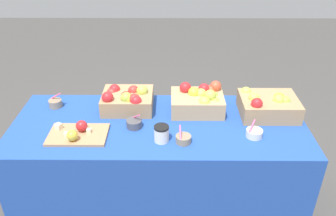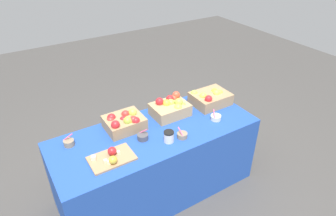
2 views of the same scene
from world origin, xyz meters
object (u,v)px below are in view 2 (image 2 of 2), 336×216
apple_crate_right (124,122)px  sample_bowl_mid (182,135)px  apple_crate_left (210,98)px  cutting_board_front (111,157)px  apple_crate_middle (171,107)px  sample_bowl_far (216,117)px  sample_bowl_extra (69,143)px  sample_bowl_near (143,137)px  coffee_cup (169,137)px

apple_crate_right → sample_bowl_mid: bearing=-46.3°
apple_crate_left → cutting_board_front: (-1.21, -0.27, -0.05)m
apple_crate_middle → apple_crate_right: bearing=178.4°
sample_bowl_far → apple_crate_right: bearing=157.9°
sample_bowl_extra → apple_crate_left: bearing=-3.5°
sample_bowl_extra → cutting_board_front: bearing=-56.8°
sample_bowl_near → sample_bowl_extra: (-0.57, 0.25, 0.00)m
apple_crate_left → sample_bowl_extra: apple_crate_left is taller
sample_bowl_near → sample_bowl_far: bearing=-7.6°
apple_crate_left → coffee_cup: bearing=-156.0°
apple_crate_middle → sample_bowl_extra: (-1.00, 0.04, -0.05)m
apple_crate_middle → sample_bowl_near: (-0.43, -0.21, -0.05)m
apple_crate_middle → sample_bowl_mid: 0.40m
sample_bowl_mid → cutting_board_front: bearing=175.0°
apple_crate_middle → apple_crate_right: apple_crate_middle is taller
cutting_board_front → apple_crate_middle: bearing=22.7°
apple_crate_left → coffee_cup: (-0.70, -0.31, -0.02)m
sample_bowl_near → coffee_cup: (0.18, -0.15, 0.02)m
apple_crate_left → apple_crate_right: (-0.94, 0.06, 0.00)m
apple_crate_left → sample_bowl_far: bearing=-117.8°
cutting_board_front → sample_bowl_near: bearing=17.4°
apple_crate_right → sample_bowl_near: 0.24m
apple_crate_left → sample_bowl_mid: apple_crate_left is taller
sample_bowl_extra → coffee_cup: (0.75, -0.40, 0.02)m
sample_bowl_extra → sample_bowl_near: bearing=-24.0°
apple_crate_right → coffee_cup: apple_crate_right is taller
apple_crate_middle → cutting_board_front: bearing=-157.3°
sample_bowl_mid → sample_bowl_extra: (-0.88, 0.42, 0.00)m
apple_crate_middle → sample_bowl_extra: size_ratio=3.36×
sample_bowl_mid → apple_crate_right: bearing=133.7°
sample_bowl_extra → sample_bowl_far: bearing=-15.0°
cutting_board_front → sample_bowl_mid: size_ratio=3.50×
apple_crate_middle → apple_crate_right: size_ratio=1.03×
apple_crate_left → apple_crate_middle: 0.45m
cutting_board_front → sample_bowl_near: (0.34, 0.11, 0.00)m
cutting_board_front → sample_bowl_extra: bearing=123.2°
cutting_board_front → sample_bowl_near: size_ratio=3.55×
apple_crate_left → sample_bowl_near: bearing=-169.4°
apple_crate_right → sample_bowl_near: bearing=-74.0°
cutting_board_front → sample_bowl_far: sample_bowl_far is taller
apple_crate_middle → sample_bowl_far: (0.31, -0.31, -0.05)m
apple_crate_left → sample_bowl_near: (-0.88, -0.16, -0.04)m
sample_bowl_near → apple_crate_left: bearing=10.6°
sample_bowl_near → sample_bowl_mid: (0.31, -0.16, -0.00)m
apple_crate_right → sample_bowl_mid: apple_crate_right is taller
sample_bowl_far → sample_bowl_extra: bearing=165.0°
apple_crate_middle → cutting_board_front: apple_crate_middle is taller
apple_crate_middle → cutting_board_front: 0.83m
apple_crate_left → sample_bowl_mid: size_ratio=3.69×
sample_bowl_far → sample_bowl_extra: (-1.31, 0.35, 0.00)m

